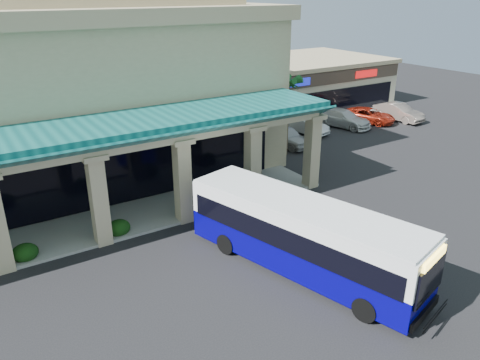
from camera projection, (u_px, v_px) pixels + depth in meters
ground at (286, 246)px, 23.21m from camera, size 110.00×110.00×0.00m
main_building at (33, 94)px, 29.52m from camera, size 30.80×14.80×11.35m
arcade at (78, 182)px, 23.43m from camera, size 30.00×6.20×5.70m
strip_mall at (282, 83)px, 49.95m from camera, size 22.50×12.50×4.90m
palm_0 at (287, 113)px, 34.76m from camera, size 2.40×2.40×6.60m
palm_1 at (274, 108)px, 37.75m from camera, size 2.40×2.40×5.80m
broadleaf_tree at (221, 105)px, 40.83m from camera, size 2.60×2.60×4.81m
transit_bus at (302, 238)px, 20.67m from camera, size 5.74×12.16×3.31m
pedestrian at (380, 229)px, 23.09m from camera, size 0.55×0.70×1.70m
car_silver at (285, 136)px, 37.77m from camera, size 2.69×5.04×1.63m
car_white at (305, 125)px, 41.08m from camera, size 2.53×4.69×1.47m
car_red at (342, 118)px, 43.00m from camera, size 3.68×5.86×1.58m
car_gray at (369, 115)px, 44.33m from camera, size 3.90×5.41×1.37m
car_extra at (399, 112)px, 45.04m from camera, size 2.10×5.08×1.64m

